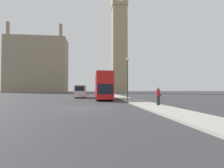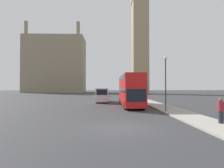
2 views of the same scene
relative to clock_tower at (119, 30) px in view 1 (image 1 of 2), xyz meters
The scene contains 9 objects.
ground_plane 70.77m from the clock_tower, 101.88° to the right, with size 300.00×300.00×0.00m, color #333335.
sidewalk_strip 69.82m from the clock_tower, 96.21° to the right, with size 2.82×120.00×0.15m.
clock_tower is the anchor object (origin of this frame).
building_block_distant 48.24m from the clock_tower, 155.20° to the left, with size 30.49×14.76×35.71m.
red_double_decker_bus 57.86m from the clock_tower, 102.21° to the right, with size 2.51×10.29×4.36m.
white_van 53.53m from the clock_tower, 109.14° to the right, with size 2.12×5.83×2.53m.
pedestrian 68.90m from the clock_tower, 95.60° to the right, with size 0.55×0.39×1.76m.
street_lamp 62.32m from the clock_tower, 98.03° to the right, with size 0.36×0.36×5.80m.
parked_sedan 38.68m from the clock_tower, 126.41° to the right, with size 1.72×4.61×1.44m.
Camera 1 is at (0.48, -16.34, 1.73)m, focal length 28.00 mm.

